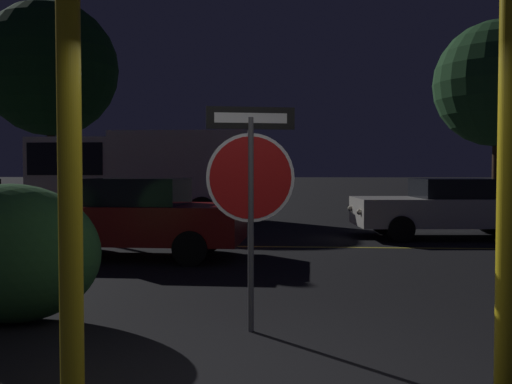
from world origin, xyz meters
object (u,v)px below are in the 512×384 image
(stop_sign, at_px, (251,176))
(tree_1, at_px, (497,84))
(passing_car_3, at_px, (449,208))
(hedge_bush_1, at_px, (11,253))
(yellow_pole_left, at_px, (70,167))
(passing_car_2, at_px, (135,218))
(tree_0, at_px, (50,69))
(yellow_pole_right, at_px, (507,195))
(delivery_truck, at_px, (138,171))

(stop_sign, distance_m, tree_1, 20.57)
(passing_car_3, bearing_deg, hedge_bush_1, 136.02)
(yellow_pole_left, xyz_separation_m, passing_car_2, (-1.40, 6.55, -0.91))
(hedge_bush_1, height_order, passing_car_3, hedge_bush_1)
(hedge_bush_1, relative_size, tree_0, 0.23)
(yellow_pole_right, xyz_separation_m, passing_car_3, (2.26, 9.90, -0.73))
(tree_1, bearing_deg, tree_0, -175.94)
(hedge_bush_1, xyz_separation_m, passing_car_2, (0.05, 4.57, -0.00))
(delivery_truck, height_order, tree_0, tree_0)
(tree_1, bearing_deg, hedge_bush_1, -121.81)
(delivery_truck, relative_size, tree_0, 0.82)
(tree_0, bearing_deg, delivery_truck, -44.52)
(passing_car_2, height_order, passing_car_3, passing_car_2)
(hedge_bush_1, distance_m, delivery_truck, 12.14)
(passing_car_3, bearing_deg, passing_car_2, 113.65)
(delivery_truck, relative_size, tree_1, 0.90)
(stop_sign, relative_size, yellow_pole_left, 0.68)
(tree_1, bearing_deg, delivery_truck, -154.88)
(yellow_pole_left, distance_m, passing_car_3, 11.43)
(yellow_pole_left, bearing_deg, tree_1, 64.04)
(passing_car_3, relative_size, tree_1, 0.61)
(passing_car_2, relative_size, passing_car_3, 0.89)
(yellow_pole_right, bearing_deg, yellow_pole_left, -176.07)
(stop_sign, distance_m, passing_car_3, 9.31)
(passing_car_3, distance_m, tree_1, 11.84)
(stop_sign, bearing_deg, delivery_truck, 97.84)
(stop_sign, xyz_separation_m, yellow_pole_left, (-1.11, -1.82, 0.09))
(stop_sign, relative_size, passing_car_2, 0.54)
(passing_car_3, xyz_separation_m, tree_0, (-13.63, 8.72, 5.01))
(yellow_pole_left, relative_size, tree_1, 0.43)
(hedge_bush_1, xyz_separation_m, tree_1, (11.25, 18.13, 4.40))
(yellow_pole_right, height_order, passing_car_2, yellow_pole_right)
(yellow_pole_left, distance_m, passing_car_2, 6.76)
(delivery_truck, bearing_deg, stop_sign, -158.92)
(yellow_pole_left, relative_size, tree_0, 0.39)
(passing_car_2, bearing_deg, passing_car_3, -60.22)
(yellow_pole_left, xyz_separation_m, yellow_pole_right, (3.01, 0.21, -0.19))
(yellow_pole_right, relative_size, tree_0, 0.34)
(stop_sign, bearing_deg, tree_1, 52.08)
(stop_sign, bearing_deg, passing_car_2, 105.41)
(yellow_pole_left, bearing_deg, tree_0, 113.95)
(delivery_truck, bearing_deg, tree_1, -64.17)
(yellow_pole_right, xyz_separation_m, tree_0, (-11.37, 18.62, 4.28))
(yellow_pole_right, bearing_deg, tree_1, 71.18)
(stop_sign, distance_m, hedge_bush_1, 2.69)
(yellow_pole_right, height_order, delivery_truck, yellow_pole_right)
(yellow_pole_right, distance_m, passing_car_2, 7.76)
(hedge_bush_1, bearing_deg, tree_1, 58.19)
(stop_sign, xyz_separation_m, delivery_truck, (-4.50, 12.12, 0.04))
(yellow_pole_right, distance_m, tree_0, 22.23)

